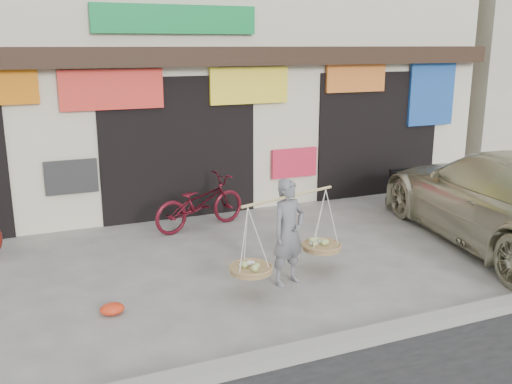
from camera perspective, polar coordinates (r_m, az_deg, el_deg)
name	(u,v)px	position (r m, az deg, el deg)	size (l,w,h in m)	color
ground	(250,284)	(8.11, -0.56, -9.18)	(70.00, 70.00, 0.00)	gray
kerb	(321,347)	(6.48, 6.48, -15.19)	(70.00, 0.25, 0.12)	gray
shophouse_block	(141,36)	(13.58, -11.41, 15.04)	(14.00, 6.32, 7.00)	beige
street_vendor	(288,237)	(7.91, 3.26, -4.50)	(1.85, 0.96, 1.50)	slate
bike_2	(200,203)	(10.38, -5.64, -1.07)	(0.64, 1.84, 0.97)	#4D0D17
suv	(508,198)	(10.26, 23.93, -0.57)	(3.28, 5.92, 1.62)	beige
red_bag	(112,309)	(7.46, -14.19, -11.27)	(0.31, 0.25, 0.14)	red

